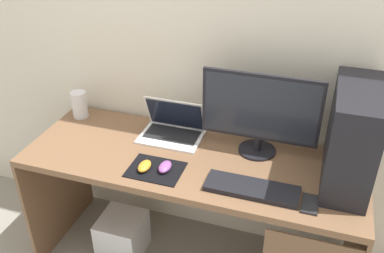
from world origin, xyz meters
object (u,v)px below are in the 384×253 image
Objects in this scene: cell_phone at (310,204)px; subwoofer at (122,235)px; laptop at (172,129)px; keyboard at (252,189)px; mouse_left at (165,167)px; monitor at (260,113)px; pc_tower at (352,137)px; mouse_right at (145,166)px; speaker at (79,105)px.

cell_phone is 1.19m from subwoofer.
laptop reaches higher than subwoofer.
keyboard is at bearing -8.74° from subwoofer.
mouse_left reaches higher than keyboard.
laptop is at bearing 178.09° from monitor.
subwoofer is at bearing -174.96° from pc_tower.
monitor reaches higher than mouse_right.
keyboard is 3.23× the size of cell_phone.
keyboard is 4.38× the size of mouse_left.
pc_tower is 1.12× the size of keyboard.
cell_phone is (-0.13, -0.23, -0.23)m from pc_tower.
mouse_right is (0.57, -0.37, -0.06)m from speaker.
monitor is 4.44× the size of cell_phone.
mouse_left is (-0.81, -0.20, -0.21)m from pc_tower.
pc_tower is 4.88× the size of mouse_right.
speaker is at bearing 176.74° from laptop.
monitor is 0.50m from laptop.
subwoofer is at bearing 172.54° from cell_phone.
pc_tower reaches higher than subwoofer.
monitor is at bearing -2.67° from speaker.
monitor is 1.37× the size of keyboard.
mouse_right is at bearing -166.23° from pc_tower.
pc_tower is 4.88× the size of mouse_left.
speaker reaches higher than subwoofer.
mouse_left is at bearing -27.38° from speaker.
pc_tower is at bearing -13.06° from monitor.
pc_tower is 0.95m from mouse_right.
cell_phone is at bearing -48.41° from monitor.
mouse_left is at bearing 14.74° from mouse_right.
mouse_right is 0.69m from subwoofer.
speaker is at bearing 177.33° from monitor.
subwoofer is at bearing 171.26° from keyboard.
subwoofer is (-0.25, -0.21, -0.66)m from laptop.
mouse_right is at bearing -165.26° from mouse_left.
monitor reaches higher than speaker.
speaker is (-1.05, 0.05, -0.15)m from monitor.
subwoofer is at bearing 152.76° from mouse_right.
cell_phone is (0.68, -0.04, -0.02)m from mouse_left.
mouse_right is at bearing -179.45° from keyboard.
pc_tower reaches higher than mouse_left.
cell_phone reaches higher than subwoofer.
cell_phone is (1.34, -0.38, -0.07)m from speaker.
laptop is at bearing 40.11° from subwoofer.
keyboard is 0.99m from subwoofer.
monitor is 0.53m from mouse_left.
laptop reaches higher than keyboard.
mouse_left is at bearing 177.29° from keyboard.
monitor reaches higher than subwoofer.
mouse_left is 0.10m from mouse_right.
speaker is at bearing 164.22° from cell_phone.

